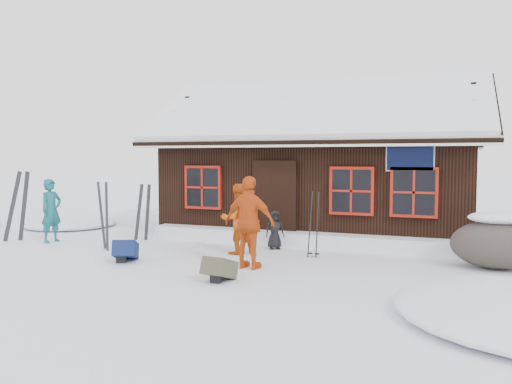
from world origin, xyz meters
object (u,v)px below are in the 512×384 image
ski_pair_left (18,207)px  ski_poles (314,225)px  skier_orange_left (237,219)px  skier_orange_right (250,223)px  boulder (496,243)px  backpack_olive (220,272)px  backpack_blue (126,254)px  skier_crouched (275,230)px  skier_teal (51,211)px

ski_pair_left → ski_poles: 7.61m
skier_orange_left → skier_orange_right: bearing=77.9°
boulder → backpack_olive: boulder is taller
skier_orange_left → skier_orange_right: (0.80, -1.29, 0.11)m
skier_orange_right → backpack_blue: (-2.63, -0.29, -0.73)m
skier_orange_right → backpack_blue: size_ratio=3.01×
skier_crouched → backpack_olive: skier_crouched is taller
backpack_blue → skier_crouched: bearing=19.9°
ski_pair_left → backpack_blue: bearing=-32.2°
boulder → ski_pair_left: bearing=-175.6°
ski_pair_left → backpack_olive: 6.89m
skier_teal → skier_orange_left: skier_teal is taller
boulder → skier_teal: bearing=-176.1°
skier_teal → ski_pair_left: bearing=107.8°
skier_orange_left → skier_orange_right: skier_orange_right is taller
backpack_olive → ski_pair_left: bearing=170.3°
skier_teal → ski_pair_left: ski_pair_left is taller
backpack_blue → backpack_olive: (2.49, -0.79, -0.01)m
ski_pair_left → skier_orange_right: bearing=-23.7°
ski_pair_left → backpack_olive: ski_pair_left is taller
skier_orange_right → backpack_blue: 2.74m
skier_orange_right → skier_orange_left: bearing=-51.6°
skier_orange_right → ski_pair_left: bearing=-0.9°
ski_poles → backpack_olive: size_ratio=2.58×
skier_teal → ski_poles: size_ratio=1.10×
skier_teal → ski_pair_left: size_ratio=0.87×
skier_orange_right → backpack_olive: (-0.13, -1.08, -0.74)m
skier_crouched → backpack_blue: bearing=-166.9°
skier_orange_right → backpack_olive: size_ratio=3.17×
ski_poles → backpack_blue: size_ratio=2.45×
ski_poles → backpack_blue: bearing=-153.0°
skier_teal → skier_orange_right: skier_orange_right is taller
boulder → ski_poles: size_ratio=1.15×
skier_crouched → skier_orange_left: bearing=-157.1°
skier_orange_left → backpack_olive: bearing=61.8°
skier_orange_left → ski_poles: skier_orange_left is taller
skier_orange_left → ski_pair_left: ski_pair_left is taller
skier_crouched → backpack_olive: bearing=-120.5°
skier_teal → skier_orange_left: size_ratio=1.02×
ski_pair_left → backpack_olive: bearing=-32.8°
skier_orange_left → ski_poles: bearing=143.0°
skier_crouched → ski_pair_left: 6.63m
skier_orange_right → boulder: 4.76m
skier_orange_right → skier_crouched: bearing=-77.9°
skier_teal → backpack_blue: bearing=-103.9°
ski_pair_left → ski_poles: bearing=-11.6°
skier_orange_right → backpack_blue: bearing=12.8°
skier_teal → backpack_blue: skier_teal is taller
skier_orange_left → skier_orange_right: 1.52m
skier_teal → ski_poles: (6.65, 0.48, -0.11)m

